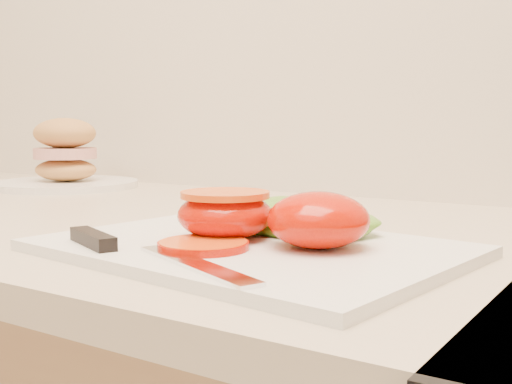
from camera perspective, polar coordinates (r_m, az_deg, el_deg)
The scene contains 8 objects.
cutting_board at distance 0.58m, azimuth -0.54°, elevation -5.01°, with size 0.36×0.26×0.01m, color white.
tomato_half_dome at distance 0.55m, azimuth 5.56°, elevation -2.47°, with size 0.09×0.09×0.05m, color red.
tomato_half_cut at distance 0.59m, azimuth -2.76°, elevation -1.87°, with size 0.09×0.09×0.04m.
tomato_slice_0 at distance 0.55m, azimuth -4.71°, elevation -4.72°, with size 0.08×0.08×0.01m, color #E95810.
lettuce_leaf_0 at distance 0.64m, azimuth 2.79°, elevation -2.22°, with size 0.15×0.10×0.03m, color #70B630.
lettuce_leaf_1 at distance 0.62m, azimuth 6.38°, elevation -2.77°, with size 0.10×0.07×0.02m, color #70B630.
knife at distance 0.54m, azimuth -11.19°, elevation -4.89°, with size 0.24×0.08×0.01m.
sandwich_plate at distance 1.21m, azimuth -16.57°, elevation 2.54°, with size 0.26×0.26×0.13m.
Camera 1 is at (0.27, 1.07, 1.05)m, focal length 45.00 mm.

